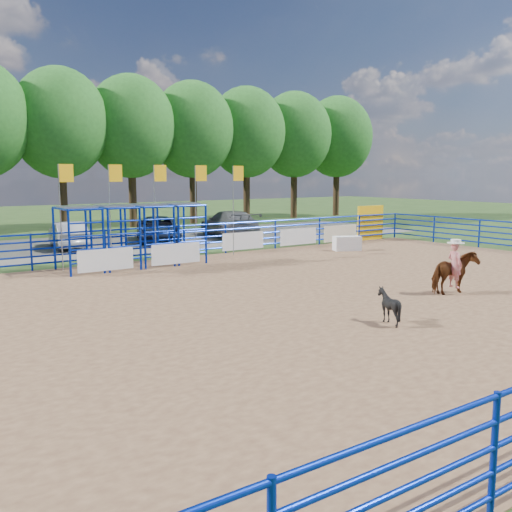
# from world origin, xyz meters

# --- Properties ---
(ground) EXTENTS (120.00, 120.00, 0.00)m
(ground) POSITION_xyz_m (0.00, 0.00, 0.00)
(ground) COLOR #334F1F
(ground) RESTS_ON ground
(arena_dirt) EXTENTS (30.00, 20.00, 0.02)m
(arena_dirt) POSITION_xyz_m (0.00, 0.00, 0.01)
(arena_dirt) COLOR #8E6747
(arena_dirt) RESTS_ON ground
(gravel_strip) EXTENTS (40.00, 10.00, 0.01)m
(gravel_strip) POSITION_xyz_m (0.00, 17.00, 0.01)
(gravel_strip) COLOR #65635A
(gravel_strip) RESTS_ON ground
(announcer_table) EXTENTS (1.48, 1.10, 0.71)m
(announcer_table) POSITION_xyz_m (8.49, 7.33, 0.38)
(announcer_table) COLOR white
(announcer_table) RESTS_ON arena_dirt
(horse_and_rider) EXTENTS (1.66, 0.86, 2.47)m
(horse_and_rider) POSITION_xyz_m (3.95, -2.26, 0.87)
(horse_and_rider) COLOR brown
(horse_and_rider) RESTS_ON arena_dirt
(calf) EXTENTS (1.08, 1.05, 0.90)m
(calf) POSITION_xyz_m (-0.54, -3.58, 0.47)
(calf) COLOR black
(calf) RESTS_ON arena_dirt
(car_b) EXTENTS (2.00, 4.35, 1.38)m
(car_b) POSITION_xyz_m (-2.63, 16.40, 0.70)
(car_b) COLOR #92959A
(car_b) RESTS_ON gravel_strip
(car_c) EXTENTS (4.03, 5.55, 1.40)m
(car_c) POSITION_xyz_m (2.52, 16.50, 0.71)
(car_c) COLOR #161E38
(car_c) RESTS_ON gravel_strip
(car_d) EXTENTS (3.30, 5.88, 1.61)m
(car_d) POSITION_xyz_m (7.11, 16.18, 0.81)
(car_d) COLOR #5E5E60
(car_d) RESTS_ON gravel_strip
(perimeter_fence) EXTENTS (30.10, 20.10, 1.50)m
(perimeter_fence) POSITION_xyz_m (0.00, 0.00, 0.75)
(perimeter_fence) COLOR #0723A3
(perimeter_fence) RESTS_ON ground
(chute_assembly) EXTENTS (19.32, 2.41, 4.20)m
(chute_assembly) POSITION_xyz_m (-1.90, 8.84, 1.26)
(chute_assembly) COLOR #0723A3
(chute_assembly) RESTS_ON ground
(treeline) EXTENTS (56.40, 6.40, 11.24)m
(treeline) POSITION_xyz_m (0.00, 26.00, 7.53)
(treeline) COLOR #3F2B19
(treeline) RESTS_ON ground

